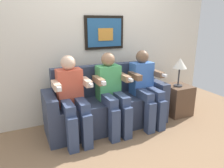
% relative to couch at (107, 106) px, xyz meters
% --- Properties ---
extents(ground_plane, '(5.44, 5.44, 0.00)m').
position_rel_couch_xyz_m(ground_plane, '(0.00, -0.33, -0.31)').
color(ground_plane, '#8C6B4C').
extents(back_wall_assembly, '(4.18, 0.10, 2.60)m').
position_rel_couch_xyz_m(back_wall_assembly, '(0.00, 0.44, 0.99)').
color(back_wall_assembly, silver).
rests_on(back_wall_assembly, ground_plane).
extents(couch, '(1.78, 0.58, 0.90)m').
position_rel_couch_xyz_m(couch, '(0.00, 0.00, 0.00)').
color(couch, '#333D56').
rests_on(couch, ground_plane).
extents(person_on_left, '(0.46, 0.56, 1.11)m').
position_rel_couch_xyz_m(person_on_left, '(-0.55, -0.17, 0.29)').
color(person_on_left, '#D8593F').
rests_on(person_on_left, ground_plane).
extents(person_in_middle, '(0.46, 0.56, 1.11)m').
position_rel_couch_xyz_m(person_in_middle, '(-0.00, -0.17, 0.29)').
color(person_in_middle, '#4CB266').
rests_on(person_in_middle, ground_plane).
extents(person_on_right, '(0.46, 0.56, 1.11)m').
position_rel_couch_xyz_m(person_on_right, '(0.55, -0.17, 0.29)').
color(person_on_right, '#3F72CC').
rests_on(person_on_right, ground_plane).
extents(side_table_right, '(0.40, 0.40, 0.50)m').
position_rel_couch_xyz_m(side_table_right, '(1.24, -0.11, -0.06)').
color(side_table_right, brown).
rests_on(side_table_right, ground_plane).
extents(table_lamp, '(0.22, 0.22, 0.46)m').
position_rel_couch_xyz_m(table_lamp, '(1.21, -0.13, 0.55)').
color(table_lamp, '#333338').
rests_on(table_lamp, side_table_right).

